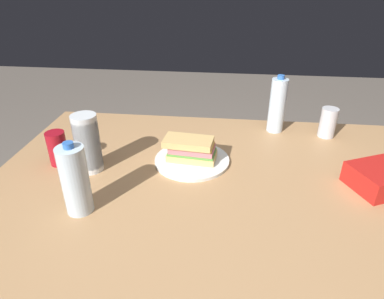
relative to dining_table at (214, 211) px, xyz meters
name	(u,v)px	position (x,y,z in m)	size (l,w,h in m)	color
dining_table	(214,211)	(0.00, 0.00, 0.00)	(1.51, 1.13, 0.77)	tan
paper_plate	(192,160)	(0.09, -0.16, 0.09)	(0.27, 0.27, 0.01)	white
sandwich	(191,149)	(0.09, -0.16, 0.14)	(0.19, 0.11, 0.08)	#DBB26B
soda_can_red	(58,148)	(0.56, -0.10, 0.15)	(0.07, 0.07, 0.12)	maroon
water_bottle_tall	(277,105)	(-0.23, -0.46, 0.20)	(0.07, 0.07, 0.24)	silver
plastic_cup_stack	(88,143)	(0.43, -0.07, 0.19)	(0.08, 0.08, 0.20)	silver
water_bottle_spare	(75,180)	(0.38, 0.14, 0.19)	(0.08, 0.08, 0.22)	silver
soda_can_silver	(328,123)	(-0.44, -0.43, 0.15)	(0.07, 0.07, 0.12)	silver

